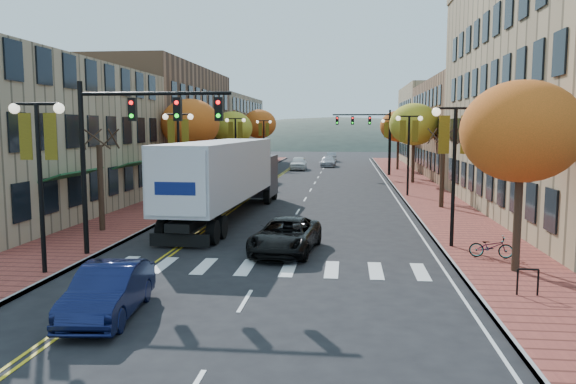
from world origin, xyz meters
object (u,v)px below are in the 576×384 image
(semi_truck, at_px, (228,173))
(bicycle, at_px, (491,247))
(black_suv, at_px, (286,236))
(navy_sedan, at_px, (109,291))

(semi_truck, distance_m, bicycle, 15.53)
(semi_truck, relative_size, black_suv, 3.47)
(navy_sedan, xyz_separation_m, bicycle, (12.13, 7.75, -0.14))
(semi_truck, bearing_deg, bicycle, -34.03)
(semi_truck, relative_size, navy_sedan, 4.07)
(navy_sedan, relative_size, black_suv, 0.85)
(semi_truck, xyz_separation_m, black_suv, (4.26, -8.45, -1.88))
(navy_sedan, bearing_deg, black_suv, 59.02)
(semi_truck, distance_m, navy_sedan, 16.98)
(navy_sedan, height_order, black_suv, navy_sedan)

